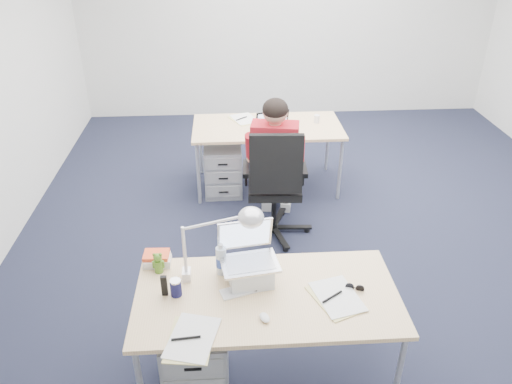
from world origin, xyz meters
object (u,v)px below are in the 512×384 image
(office_chair, at_px, (274,205))
(drawer_pedestal_near, at_px, (196,355))
(desk_far, at_px, (267,130))
(desk_lamp, at_px, (210,244))
(book_stack, at_px, (157,259))
(silver_laptop, at_px, (250,257))
(dark_laptop, at_px, (276,125))
(drawer_pedestal_far, at_px, (223,168))
(far_cup, at_px, (317,119))
(headphones, at_px, (253,282))
(cordless_phone, at_px, (164,286))
(sunglasses, at_px, (355,288))
(computer_mouse, at_px, (265,318))
(can_koozie, at_px, (176,288))
(water_bottle, at_px, (221,259))
(bear_figurine, at_px, (158,262))
(seated_person, at_px, (275,163))
(desk_near, at_px, (267,300))
(wireless_keyboard, at_px, (240,291))

(office_chair, height_order, drawer_pedestal_near, office_chair)
(desk_far, xyz_separation_m, desk_lamp, (-0.57, -2.51, 0.31))
(office_chair, xyz_separation_m, book_stack, (-0.91, -1.36, 0.45))
(office_chair, xyz_separation_m, silver_laptop, (-0.31, -1.58, 0.59))
(drawer_pedestal_near, bearing_deg, dark_laptop, 72.90)
(drawer_pedestal_far, relative_size, far_cup, 6.37)
(headphones, bearing_deg, cordless_phone, 177.53)
(cordless_phone, xyz_separation_m, dark_laptop, (0.91, 2.35, 0.06))
(drawer_pedestal_far, bearing_deg, cordless_phone, -97.82)
(silver_laptop, xyz_separation_m, dark_laptop, (0.39, 2.26, -0.06))
(sunglasses, bearing_deg, office_chair, 120.48)
(office_chair, bearing_deg, desk_lamp, -106.54)
(computer_mouse, xyz_separation_m, desk_lamp, (-0.30, 0.40, 0.25))
(desk_far, height_order, far_cup, far_cup)
(can_koozie, bearing_deg, computer_mouse, -25.31)
(computer_mouse, relative_size, sunglasses, 0.72)
(water_bottle, height_order, bear_figurine, water_bottle)
(drawer_pedestal_far, bearing_deg, book_stack, -100.80)
(drawer_pedestal_far, height_order, can_koozie, can_koozie)
(far_cup, bearing_deg, drawer_pedestal_far, -172.41)
(computer_mouse, xyz_separation_m, sunglasses, (0.57, 0.22, -0.00))
(drawer_pedestal_far, xyz_separation_m, water_bottle, (-0.01, -2.39, 0.57))
(drawer_pedestal_far, height_order, computer_mouse, computer_mouse)
(seated_person, bearing_deg, sunglasses, -70.83)
(cordless_phone, bearing_deg, desk_lamp, 27.56)
(far_cup, bearing_deg, desk_lamp, -113.38)
(desk_near, bearing_deg, dark_laptop, 83.01)
(silver_laptop, height_order, computer_mouse, silver_laptop)
(drawer_pedestal_near, relative_size, water_bottle, 2.49)
(drawer_pedestal_near, distance_m, drawer_pedestal_far, 2.65)
(cordless_phone, bearing_deg, book_stack, 104.36)
(office_chair, xyz_separation_m, desk_lamp, (-0.55, -1.53, 0.67))
(water_bottle, height_order, sunglasses, water_bottle)
(water_bottle, distance_m, bear_figurine, 0.41)
(office_chair, bearing_deg, far_cup, 65.08)
(can_koozie, xyz_separation_m, sunglasses, (1.09, -0.02, -0.04))
(drawer_pedestal_near, bearing_deg, drawer_pedestal_far, 85.90)
(office_chair, distance_m, sunglasses, 1.78)
(desk_near, distance_m, cordless_phone, 0.63)
(office_chair, relative_size, dark_laptop, 3.19)
(drawer_pedestal_far, relative_size, can_koozie, 4.87)
(drawer_pedestal_far, xyz_separation_m, wireless_keyboard, (0.10, -2.58, 0.46))
(drawer_pedestal_far, bearing_deg, computer_mouse, -85.35)
(seated_person, height_order, headphones, seated_person)
(seated_person, relative_size, desk_lamp, 2.58)
(book_stack, xyz_separation_m, cordless_phone, (0.08, -0.31, 0.03))
(headphones, height_order, water_bottle, water_bottle)
(drawer_pedestal_near, distance_m, sunglasses, 1.10)
(office_chair, relative_size, bear_figurine, 7.71)
(desk_near, xyz_separation_m, drawer_pedestal_far, (-0.26, 2.62, -0.41))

